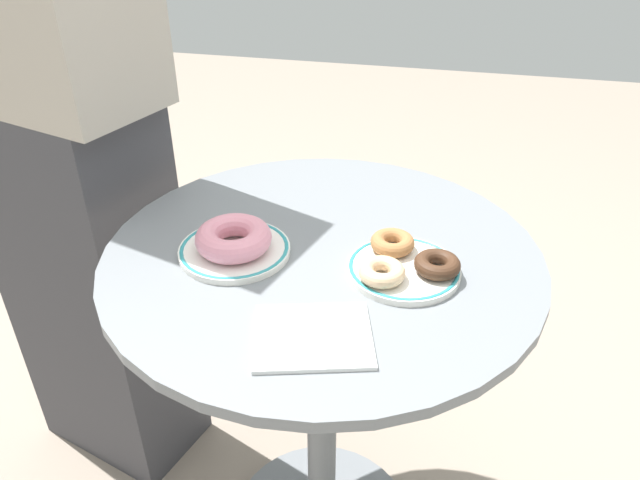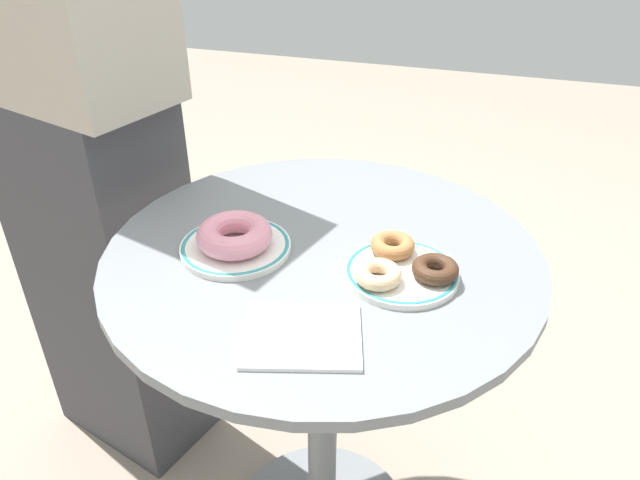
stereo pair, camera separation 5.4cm
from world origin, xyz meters
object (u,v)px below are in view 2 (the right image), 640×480
object	(u,v)px
donut_chocolate	(435,269)
plate_right	(402,272)
cafe_table	(322,368)
donut_pink_frosted	(234,235)
plate_left	(236,246)
donut_cinnamon	(393,245)
paper_napkin	(302,335)
donut_glazed	(378,274)
person_figure	(77,129)

from	to	relation	value
donut_chocolate	plate_right	bearing A→B (deg)	177.26
cafe_table	plate_right	bearing A→B (deg)	-13.76
donut_chocolate	donut_pink_frosted	bearing A→B (deg)	-178.35
plate_left	donut_cinnamon	world-z (taller)	donut_cinnamon
paper_napkin	plate_right	bearing A→B (deg)	60.45
plate_right	donut_glazed	xyz separation A→B (m)	(-0.03, -0.04, 0.02)
person_figure	cafe_table	bearing A→B (deg)	-16.26
donut_chocolate	donut_glazed	world-z (taller)	same
paper_napkin	person_figure	size ratio (longest dim) A/B	0.09
plate_right	person_figure	bearing A→B (deg)	164.22
plate_right	donut_cinnamon	distance (m)	0.05
plate_right	donut_chocolate	distance (m)	0.05
plate_left	paper_napkin	distance (m)	0.23
plate_left	person_figure	bearing A→B (deg)	154.51
plate_left	paper_napkin	size ratio (longest dim) A/B	1.15
cafe_table	donut_cinnamon	distance (m)	0.29
cafe_table	donut_pink_frosted	xyz separation A→B (m)	(-0.13, -0.04, 0.28)
donut_pink_frosted	donut_cinnamon	world-z (taller)	donut_pink_frosted
cafe_table	donut_chocolate	size ratio (longest dim) A/B	10.87
donut_pink_frosted	donut_glazed	size ratio (longest dim) A/B	1.73
donut_glazed	cafe_table	bearing A→B (deg)	145.50
donut_chocolate	donut_cinnamon	size ratio (longest dim) A/B	1.00
plate_right	donut_pink_frosted	bearing A→B (deg)	-177.54
cafe_table	paper_napkin	size ratio (longest dim) A/B	4.89
donut_cinnamon	paper_napkin	distance (m)	0.22
plate_right	donut_pink_frosted	distance (m)	0.26
plate_right	donut_cinnamon	world-z (taller)	donut_cinnamon
plate_left	donut_chocolate	world-z (taller)	donut_chocolate
donut_chocolate	person_figure	distance (m)	0.74
donut_glazed	person_figure	size ratio (longest dim) A/B	0.04
plate_left	paper_napkin	world-z (taller)	plate_left
donut_pink_frosted	plate_right	bearing A→B (deg)	2.46
plate_right	person_figure	world-z (taller)	person_figure
person_figure	paper_napkin	bearing A→B (deg)	-31.97
donut_pink_frosted	donut_cinnamon	distance (m)	0.24
plate_right	donut_glazed	bearing A→B (deg)	-125.93
plate_right	person_figure	size ratio (longest dim) A/B	0.10
plate_right	donut_pink_frosted	xyz separation A→B (m)	(-0.26, -0.01, 0.02)
cafe_table	plate_left	distance (m)	0.29
donut_glazed	donut_cinnamon	bearing A→B (deg)	86.39
cafe_table	paper_napkin	world-z (taller)	paper_napkin
person_figure	donut_pink_frosted	bearing A→B (deg)	-25.86
cafe_table	donut_chocolate	world-z (taller)	donut_chocolate
donut_pink_frosted	donut_chocolate	world-z (taller)	donut_pink_frosted
cafe_table	donut_glazed	size ratio (longest dim) A/B	10.87
donut_chocolate	person_figure	xyz separation A→B (m)	(-0.72, 0.19, 0.05)
plate_left	person_figure	xyz separation A→B (m)	(-0.41, 0.20, 0.07)
cafe_table	donut_cinnamon	size ratio (longest dim) A/B	10.87
cafe_table	donut_pink_frosted	bearing A→B (deg)	-161.51
plate_right	paper_napkin	xyz separation A→B (m)	(-0.10, -0.17, -0.00)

